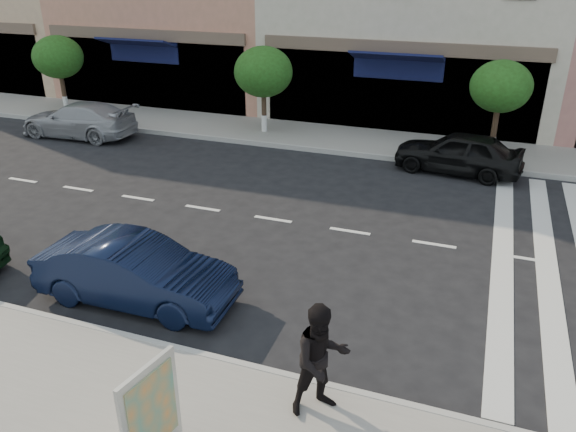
% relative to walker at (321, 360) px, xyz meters
% --- Properties ---
extents(ground, '(120.00, 120.00, 0.00)m').
position_rel_walker_xyz_m(ground, '(-1.07, 2.00, -1.01)').
color(ground, black).
rests_on(ground, ground).
extents(sidewalk_far, '(60.00, 3.00, 0.15)m').
position_rel_walker_xyz_m(sidewalk_far, '(-1.07, 13.00, -0.94)').
color(sidewalk_far, gray).
rests_on(sidewalk_far, ground).
extents(street_tree_wa, '(2.00, 2.00, 3.05)m').
position_rel_walker_xyz_m(street_tree_wa, '(-15.07, 12.80, 1.32)').
color(street_tree_wa, '#473323').
rests_on(street_tree_wa, sidewalk_far).
extents(street_tree_wb, '(2.10, 2.10, 3.06)m').
position_rel_walker_xyz_m(street_tree_wb, '(-6.07, 12.80, 1.30)').
color(street_tree_wb, '#473323').
rests_on(street_tree_wb, sidewalk_far).
extents(street_tree_c, '(1.90, 1.90, 3.04)m').
position_rel_walker_xyz_m(street_tree_c, '(1.93, 12.80, 1.35)').
color(street_tree_c, '#473323').
rests_on(street_tree_c, sidewalk_far).
extents(walker, '(1.06, 1.04, 1.72)m').
position_rel_walker_xyz_m(walker, '(0.00, 0.00, 0.00)').
color(walker, black).
rests_on(walker, sidewalk_near).
extents(poster_board, '(0.40, 0.95, 1.47)m').
position_rel_walker_xyz_m(poster_board, '(-1.73, -1.56, -0.15)').
color(poster_board, beige).
rests_on(poster_board, sidewalk_near).
extents(car_near_mid, '(3.87, 1.42, 1.27)m').
position_rel_walker_xyz_m(car_near_mid, '(-4.16, 1.68, -0.38)').
color(car_near_mid, black).
rests_on(car_near_mid, ground).
extents(car_far_left, '(4.39, 1.89, 1.26)m').
position_rel_walker_xyz_m(car_far_left, '(-12.39, 10.31, -0.38)').
color(car_far_left, '#9D9EA2').
rests_on(car_far_left, ground).
extents(car_far_mid, '(3.94, 1.96, 1.29)m').
position_rel_walker_xyz_m(car_far_mid, '(0.99, 11.10, -0.37)').
color(car_far_mid, black).
rests_on(car_far_mid, ground).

